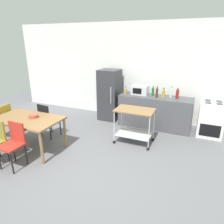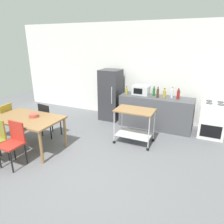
% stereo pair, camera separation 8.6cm
% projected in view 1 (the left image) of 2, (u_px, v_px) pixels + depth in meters
% --- Properties ---
extents(ground_plane, '(12.00, 12.00, 0.00)m').
position_uv_depth(ground_plane, '(80.00, 167.00, 4.03)').
color(ground_plane, slate).
extents(back_wall, '(8.40, 0.12, 2.90)m').
position_uv_depth(back_wall, '(132.00, 72.00, 6.32)').
color(back_wall, white).
rests_on(back_wall, ground_plane).
extents(kitchen_counter, '(2.00, 0.64, 0.90)m').
position_uv_depth(kitchen_counter, '(155.00, 112.00, 5.79)').
color(kitchen_counter, '#4C4C51').
rests_on(kitchen_counter, ground_plane).
extents(dining_table, '(1.50, 0.90, 0.75)m').
position_uv_depth(dining_table, '(28.00, 122.00, 4.53)').
color(dining_table, olive).
rests_on(dining_table, ground_plane).
extents(chair_black, '(0.46, 0.46, 0.89)m').
position_uv_depth(chair_black, '(48.00, 118.00, 5.15)').
color(chair_black, black).
rests_on(chair_black, ground_plane).
extents(chair_mustard, '(0.45, 0.45, 0.89)m').
position_uv_depth(chair_mustard, '(3.00, 119.00, 5.07)').
color(chair_mustard, gold).
rests_on(chair_mustard, ground_plane).
extents(chair_red, '(0.41, 0.41, 0.89)m').
position_uv_depth(chair_red, '(13.00, 142.00, 3.94)').
color(chair_red, '#B72D23').
rests_on(chair_red, ground_plane).
extents(stove_oven, '(0.60, 0.61, 0.92)m').
position_uv_depth(stove_oven, '(211.00, 119.00, 5.27)').
color(stove_oven, white).
rests_on(stove_oven, ground_plane).
extents(refrigerator, '(0.60, 0.63, 1.55)m').
position_uv_depth(refrigerator, '(110.00, 95.00, 6.32)').
color(refrigerator, '#333338').
rests_on(refrigerator, ground_plane).
extents(kitchen_cart, '(0.91, 0.57, 0.85)m').
position_uv_depth(kitchen_cart, '(134.00, 120.00, 4.85)').
color(kitchen_cart, olive).
rests_on(kitchen_cart, ground_plane).
extents(bottle_sparkling_water, '(0.06, 0.06, 0.23)m').
position_uv_depth(bottle_sparkling_water, '(126.00, 91.00, 5.89)').
color(bottle_sparkling_water, gold).
rests_on(bottle_sparkling_water, kitchen_counter).
extents(microwave, '(0.46, 0.35, 0.26)m').
position_uv_depth(microwave, '(140.00, 90.00, 5.85)').
color(microwave, silver).
rests_on(microwave, kitchen_counter).
extents(bottle_soy_sauce, '(0.07, 0.07, 0.27)m').
position_uv_depth(bottle_soy_sauce, '(153.00, 92.00, 5.71)').
color(bottle_soy_sauce, '#1E6628').
rests_on(bottle_soy_sauce, kitchen_counter).
extents(bottle_olive_oil, '(0.06, 0.06, 0.30)m').
position_uv_depth(bottle_olive_oil, '(157.00, 93.00, 5.53)').
color(bottle_olive_oil, '#4C2D19').
rests_on(bottle_olive_oil, kitchen_counter).
extents(bottle_sesame_oil, '(0.08, 0.08, 0.26)m').
position_uv_depth(bottle_sesame_oil, '(163.00, 93.00, 5.55)').
color(bottle_sesame_oil, gold).
rests_on(bottle_sesame_oil, kitchen_counter).
extents(bottle_wine, '(0.07, 0.07, 0.29)m').
position_uv_depth(bottle_wine, '(171.00, 93.00, 5.52)').
color(bottle_wine, silver).
rests_on(bottle_wine, kitchen_counter).
extents(bottle_hot_sauce, '(0.08, 0.08, 0.28)m').
position_uv_depth(bottle_hot_sauce, '(177.00, 94.00, 5.41)').
color(bottle_hot_sauce, maroon).
rests_on(bottle_hot_sauce, kitchen_counter).
extents(fruit_bowl, '(0.20, 0.20, 0.07)m').
position_uv_depth(fruit_bowl, '(33.00, 116.00, 4.52)').
color(fruit_bowl, '#B24C3F').
rests_on(fruit_bowl, dining_table).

